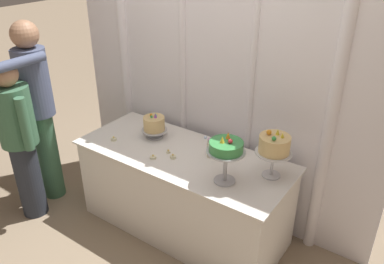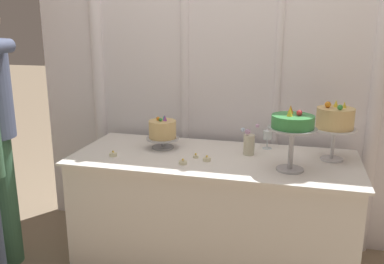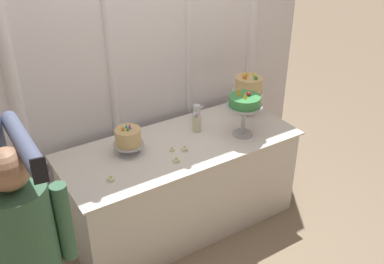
{
  "view_description": "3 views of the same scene",
  "coord_description": "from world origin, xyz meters",
  "views": [
    {
      "loc": [
        1.65,
        -2.12,
        2.41
      ],
      "look_at": [
        0.14,
        0.03,
        1.05
      ],
      "focal_mm": 36.48,
      "sensor_mm": 36.0,
      "label": 1
    },
    {
      "loc": [
        0.51,
        -2.4,
        1.6
      ],
      "look_at": [
        -0.15,
        0.11,
        0.92
      ],
      "focal_mm": 38.7,
      "sensor_mm": 36.0,
      "label": 2
    },
    {
      "loc": [
        -1.47,
        -2.39,
        2.53
      ],
      "look_at": [
        0.05,
        0.01,
        0.9
      ],
      "focal_mm": 41.77,
      "sensor_mm": 36.0,
      "label": 3
    }
  ],
  "objects": [
    {
      "name": "draped_curtain",
      "position": [
        -0.01,
        0.57,
        1.37
      ],
      "size": [
        2.99,
        0.18,
        2.58
      ],
      "color": "white",
      "rests_on": "ground_plane"
    },
    {
      "name": "cake_display_rightmost",
      "position": [
        0.73,
        0.22,
        1.03
      ],
      "size": [
        0.27,
        0.27,
        0.38
      ],
      "color": "silver",
      "rests_on": "cake_table"
    },
    {
      "name": "wine_glass",
      "position": [
        0.32,
        0.37,
        0.86
      ],
      "size": [
        0.06,
        0.06,
        0.13
      ],
      "color": "silver",
      "rests_on": "cake_table"
    },
    {
      "name": "ground_plane",
      "position": [
        0.0,
        0.0,
        0.0
      ],
      "size": [
        24.0,
        24.0,
        0.0
      ],
      "primitive_type": "plane",
      "color": "gray"
    },
    {
      "name": "tealight_near_right",
      "position": [
        -0.11,
        0.05,
        0.78
      ],
      "size": [
        0.04,
        0.04,
        0.03
      ],
      "color": "beige",
      "rests_on": "cake_table"
    },
    {
      "name": "flower_vase",
      "position": [
        0.21,
        0.2,
        0.85
      ],
      "size": [
        0.12,
        0.08,
        0.21
      ],
      "color": "beige",
      "rests_on": "cake_table"
    },
    {
      "name": "guest_man_dark_suit",
      "position": [
        -1.29,
        -0.54,
        0.81
      ],
      "size": [
        0.48,
        0.37,
        1.49
      ],
      "color": "#282D38",
      "rests_on": "ground_plane"
    },
    {
      "name": "tealight_far_left",
      "position": [
        -0.63,
        -0.06,
        0.78
      ],
      "size": [
        0.05,
        0.05,
        0.04
      ],
      "color": "beige",
      "rests_on": "cake_table"
    },
    {
      "name": "cake_table",
      "position": [
        0.0,
        0.1,
        0.39
      ],
      "size": [
        1.83,
        0.77,
        0.77
      ],
      "color": "white",
      "rests_on": "ground_plane"
    },
    {
      "name": "cake_display_center",
      "position": [
        0.48,
        -0.04,
        1.04
      ],
      "size": [
        0.28,
        0.28,
        0.38
      ],
      "color": "#B2B2B7",
      "rests_on": "cake_table"
    },
    {
      "name": "cake_display_leftmost",
      "position": [
        -0.38,
        0.2,
        0.89
      ],
      "size": [
        0.23,
        0.23,
        0.23
      ],
      "color": "#B2B2B7",
      "rests_on": "cake_table"
    },
    {
      "name": "tealight_near_left",
      "position": [
        -0.15,
        -0.1,
        0.78
      ],
      "size": [
        0.05,
        0.05,
        0.04
      ],
      "color": "beige",
      "rests_on": "cake_table"
    },
    {
      "name": "tealight_far_right",
      "position": [
        -0.02,
        0.0,
        0.78
      ],
      "size": [
        0.05,
        0.05,
        0.04
      ],
      "color": "beige",
      "rests_on": "cake_table"
    }
  ]
}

